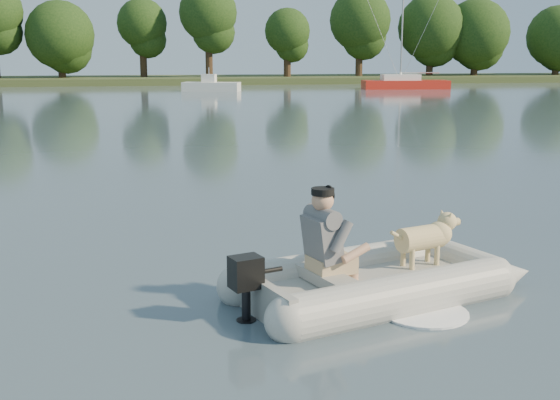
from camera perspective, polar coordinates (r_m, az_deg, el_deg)
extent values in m
plane|color=slate|center=(8.27, 3.58, -8.34)|extent=(160.00, 160.00, 0.00)
cube|color=#47512D|center=(69.60, -8.96, 9.58)|extent=(160.00, 12.00, 0.70)
cylinder|color=#332316|center=(69.34, -17.31, 10.20)|extent=(0.70, 0.70, 2.94)
sphere|color=#2E4B19|center=(69.34, -17.47, 12.69)|extent=(6.27, 6.27, 6.27)
cylinder|color=#332316|center=(69.49, -11.03, 10.81)|extent=(0.70, 0.70, 3.67)
sphere|color=#2E4B19|center=(69.54, -11.16, 13.92)|extent=(4.69, 4.69, 4.69)
cylinder|color=#332316|center=(67.92, -5.78, 11.21)|extent=(0.70, 0.70, 4.29)
sphere|color=#2E4B19|center=(68.01, -5.86, 14.93)|extent=(5.43, 5.43, 5.43)
cylinder|color=#332316|center=(69.23, 0.60, 10.83)|extent=(0.70, 0.70, 3.21)
sphere|color=#2E4B19|center=(69.25, 0.60, 13.56)|extent=(4.41, 4.41, 4.41)
cylinder|color=#332316|center=(71.60, 6.44, 11.09)|extent=(0.70, 0.70, 3.94)
sphere|color=#2E4B19|center=(71.67, 6.52, 14.32)|extent=(6.03, 6.03, 6.03)
cylinder|color=#332316|center=(74.39, 12.06, 10.77)|extent=(0.70, 0.70, 3.52)
sphere|color=#2E4B19|center=(74.43, 12.19, 13.55)|extent=(6.68, 6.68, 6.68)
cylinder|color=#332316|center=(76.12, 15.51, 10.50)|extent=(0.70, 0.70, 3.21)
sphere|color=#2E4B19|center=(76.14, 15.65, 12.99)|extent=(6.79, 6.79, 6.79)
cylinder|color=#332316|center=(80.18, 21.50, 10.08)|extent=(0.70, 0.70, 2.96)
sphere|color=#2E4B19|center=(80.18, 21.66, 12.25)|extent=(6.40, 6.40, 6.40)
cube|color=red|center=(58.37, 10.16, 9.14)|extent=(7.07, 2.77, 0.86)
cube|color=white|center=(58.24, 9.76, 9.78)|extent=(3.16, 1.85, 0.52)
cylinder|color=#A5A5AA|center=(58.25, 9.91, 13.81)|extent=(0.14, 0.14, 8.62)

